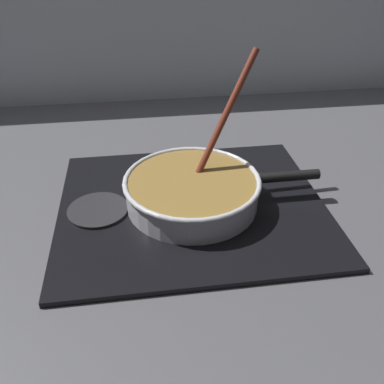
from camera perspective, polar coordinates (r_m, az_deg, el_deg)
ground at (r=0.81m, az=0.60°, el=-8.78°), size 2.40×1.60×0.04m
backsplash_wall at (r=1.40m, az=-4.55°, el=23.29°), size 2.40×0.02×0.55m
hob_plate at (r=0.89m, az=-0.00°, el=-1.88°), size 0.56×0.48×0.01m
burner_ring at (r=0.89m, az=-0.00°, el=-1.36°), size 0.16×0.16×0.01m
spare_burner at (r=0.89m, az=-12.80°, el=-2.40°), size 0.13×0.13×0.01m
cooking_pan at (r=0.87m, az=0.12°, el=0.33°), size 0.42×0.29×0.29m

